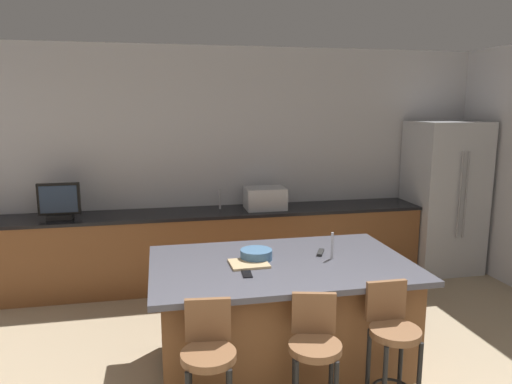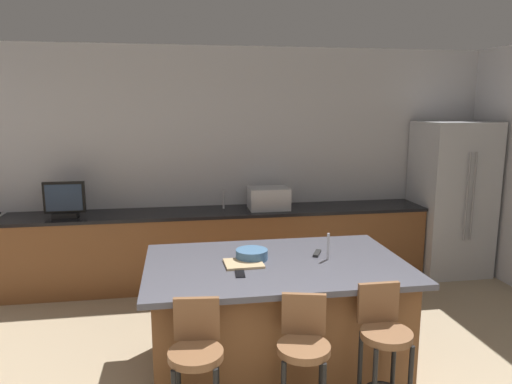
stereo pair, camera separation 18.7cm
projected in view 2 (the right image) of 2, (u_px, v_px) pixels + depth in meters
The scene contains 15 objects.
wall_back at pixel (223, 164), 5.96m from camera, with size 7.26×0.12×2.85m, color #BCBCC1.
counter_back at pixel (222, 247), 5.76m from camera, with size 5.01×0.62×0.91m.
kitchen_island at pixel (276, 315), 3.85m from camera, with size 2.06×1.30×0.92m.
refrigerator at pixel (451, 198), 6.07m from camera, with size 0.87×0.78×1.95m.
microwave at pixel (269, 198), 5.74m from camera, with size 0.48×0.36×0.26m, color #B7BABF.
tv_monitor at pixel (64, 201), 5.31m from camera, with size 0.45×0.16×0.40m.
sink_faucet_back at pixel (224, 199), 5.76m from camera, with size 0.02×0.02×0.24m, color #B2B2B7.
sink_faucet_island at pixel (328, 246), 3.82m from camera, with size 0.02×0.02×0.22m, color #B2B2B7.
bar_stool_left at pixel (196, 364), 2.92m from camera, with size 0.34×0.35×0.97m.
bar_stool_center at pixel (303, 357), 3.03m from camera, with size 0.35×0.37×0.95m.
bar_stool_right at pixel (384, 344), 3.16m from camera, with size 0.34×0.34×0.97m.
fruit_bowl at pixel (252, 254), 3.84m from camera, with size 0.26×0.26×0.08m, color #3F668C.
cell_phone at pixel (240, 274), 3.50m from camera, with size 0.07×0.15×0.01m, color black.
tv_remote at pixel (317, 253), 3.97m from camera, with size 0.04×0.17×0.02m, color black.
cutting_board at pixel (244, 263), 3.72m from camera, with size 0.30×0.25×0.02m, color tan.
Camera 2 is at (-0.55, -1.76, 2.16)m, focal length 33.24 mm.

